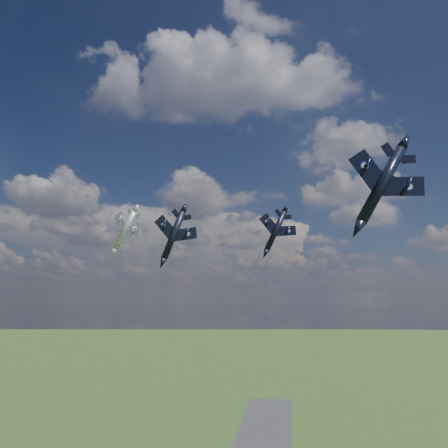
% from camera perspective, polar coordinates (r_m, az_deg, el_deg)
% --- Properties ---
extents(jet_lead_navy, '(11.07, 14.61, 6.50)m').
position_cam_1_polar(jet_lead_navy, '(90.45, -6.60, -1.41)').
color(jet_lead_navy, black).
extents(jet_right_navy, '(11.65, 15.90, 8.46)m').
position_cam_1_polar(jet_right_navy, '(62.21, 19.88, 4.83)').
color(jet_right_navy, black).
extents(jet_high_navy, '(10.63, 14.21, 6.91)m').
position_cam_1_polar(jet_high_navy, '(104.70, 6.77, -0.89)').
color(jet_high_navy, black).
extents(jet_left_silver, '(14.24, 16.44, 7.91)m').
position_cam_1_polar(jet_left_silver, '(103.76, -12.81, -0.77)').
color(jet_left_silver, '#A2A5AD').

